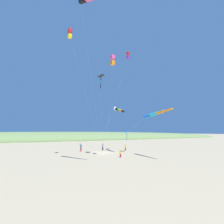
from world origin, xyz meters
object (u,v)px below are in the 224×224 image
object	(u,v)px
person_child_grey_jacket	(120,153)
kite_box_striped_overhead	(70,34)
kite_windsock_long_streamer_left	(118,110)
kite_box_blue_topmost	(128,56)
kite_delta_teal_far_right	(127,132)
kite_delta_purple_drifting	(101,76)
person_child_green_jacket	(103,146)
person_bystander_far	(125,147)
person_adult_flyer	(81,147)
kite_box_rainbow_low_near	(113,60)
kite_windsock_small_distant	(153,114)

from	to	relation	value
person_child_grey_jacket	kite_box_striped_overhead	distance (m)	21.45
kite_windsock_long_streamer_left	kite_box_blue_topmost	size ratio (longest dim) A/B	0.47
kite_delta_teal_far_right	kite_delta_purple_drifting	xyz separation A→B (m)	(3.19, -7.12, 10.09)
person_child_green_jacket	person_bystander_far	distance (m)	5.18
person_bystander_far	kite_box_blue_topmost	world-z (taller)	kite_box_blue_topmost
person_adult_flyer	kite_delta_purple_drifting	distance (m)	15.95
kite_box_blue_topmost	person_child_green_jacket	bearing A→B (deg)	-159.88
kite_delta_teal_far_right	kite_delta_purple_drifting	bearing A→B (deg)	-65.89
person_adult_flyer	person_bystander_far	bearing A→B (deg)	73.83
kite_windsock_long_streamer_left	kite_box_striped_overhead	bearing A→B (deg)	-67.53
kite_box_rainbow_low_near	kite_windsock_small_distant	world-z (taller)	kite_box_rainbow_low_near
kite_box_rainbow_low_near	person_adult_flyer	bearing A→B (deg)	-171.67
person_bystander_far	kite_box_striped_overhead	bearing A→B (deg)	-64.52
person_child_green_jacket	kite_delta_purple_drifting	size ratio (longest dim) A/B	0.11
kite_box_striped_overhead	kite_box_blue_topmost	world-z (taller)	kite_box_striped_overhead
kite_delta_purple_drifting	kite_windsock_long_streamer_left	size ratio (longest dim) A/B	1.50
person_child_green_jacket	kite_windsock_long_streamer_left	distance (m)	9.51
person_adult_flyer	person_bystander_far	size ratio (longest dim) A/B	1.09
kite_windsock_small_distant	kite_box_blue_topmost	xyz separation A→B (m)	(-6.48, -0.80, 13.05)
kite_box_rainbow_low_near	kite_box_blue_topmost	bearing A→B (deg)	129.74
person_adult_flyer	person_child_green_jacket	bearing A→B (deg)	89.98
kite_box_striped_overhead	kite_delta_purple_drifting	distance (m)	8.45
person_child_grey_jacket	kite_windsock_small_distant	size ratio (longest dim) A/B	0.11
kite_windsock_long_streamer_left	kite_windsock_small_distant	world-z (taller)	kite_windsock_long_streamer_left
person_bystander_far	kite_windsock_long_streamer_left	size ratio (longest dim) A/B	0.16
person_child_green_jacket	kite_box_blue_topmost	xyz separation A→B (m)	(7.22, 2.65, 19.28)
person_child_green_jacket	person_child_grey_jacket	size ratio (longest dim) A/B	1.19
person_child_grey_jacket	kite_box_striped_overhead	xyz separation A→B (m)	(-1.06, -8.74, 19.56)
person_bystander_far	kite_windsock_small_distant	size ratio (longest dim) A/B	0.13
kite_windsock_long_streamer_left	kite_delta_teal_far_right	bearing A→B (deg)	66.40
person_child_green_jacket	kite_delta_purple_drifting	distance (m)	16.47
kite_delta_teal_far_right	person_bystander_far	bearing A→B (deg)	155.02
kite_delta_purple_drifting	kite_box_rainbow_low_near	xyz separation A→B (m)	(3.40, 0.74, 1.71)
kite_box_striped_overhead	kite_windsock_small_distant	bearing A→B (deg)	72.68
person_bystander_far	kite_windsock_small_distant	xyz separation A→B (m)	(10.95, -0.94, 6.24)
person_child_grey_jacket	person_adult_flyer	bearing A→B (deg)	-159.48
kite_box_striped_overhead	kite_windsock_long_streamer_left	size ratio (longest dim) A/B	2.17
person_adult_flyer	kite_windsock_long_streamer_left	world-z (taller)	kite_windsock_long_streamer_left
person_child_green_jacket	kite_box_striped_overhead	xyz separation A→B (m)	(9.55, -9.87, 19.42)
person_bystander_far	kite_box_rainbow_low_near	distance (m)	19.36
kite_delta_purple_drifting	kite_box_rainbow_low_near	distance (m)	3.88
person_adult_flyer	kite_windsock_small_distant	bearing A→B (deg)	31.95
person_bystander_far	kite_box_striped_overhead	size ratio (longest dim) A/B	0.08
person_child_green_jacket	kite_box_rainbow_low_near	size ratio (longest dim) A/B	0.10
kite_delta_teal_far_right	kite_windsock_small_distant	distance (m)	8.65
person_child_grey_jacket	kite_box_striped_overhead	world-z (taller)	kite_box_striped_overhead
person_child_green_jacket	kite_windsock_small_distant	distance (m)	15.44
kite_windsock_small_distant	person_adult_flyer	bearing A→B (deg)	-148.05
kite_windsock_long_streamer_left	kite_windsock_small_distant	size ratio (longest dim) A/B	0.82
kite_delta_purple_drifting	person_adult_flyer	bearing A→B (deg)	-173.20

